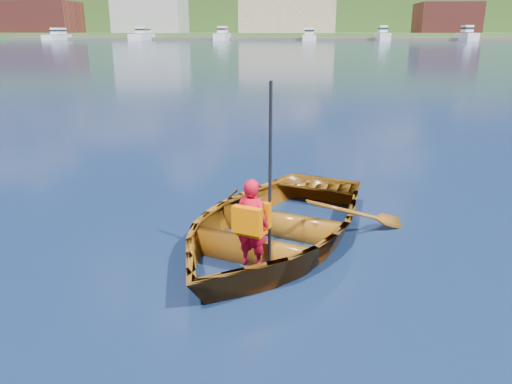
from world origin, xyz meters
name	(u,v)px	position (x,y,z in m)	size (l,w,h in m)	color
ground	(322,261)	(0.00, 0.00, 0.00)	(600.00, 600.00, 0.00)	#132141
rowboat	(272,223)	(-0.63, 0.50, 0.28)	(4.22, 4.89, 0.85)	brown
child_paddler	(252,222)	(-0.81, -0.40, 0.64)	(0.44, 0.43, 2.08)	red
shoreline	(303,13)	(0.00, 236.61, 10.32)	(400.00, 140.00, 22.00)	#374D20
dock	(272,39)	(-8.94, 148.00, 0.40)	(160.00, 4.01, 0.80)	#51483D
waterfront_buildings	(279,14)	(-7.74, 165.00, 7.74)	(202.00, 16.00, 14.00)	maroon
marina_yachts	(293,36)	(-2.56, 143.34, 1.37)	(146.68, 13.91, 4.36)	silver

